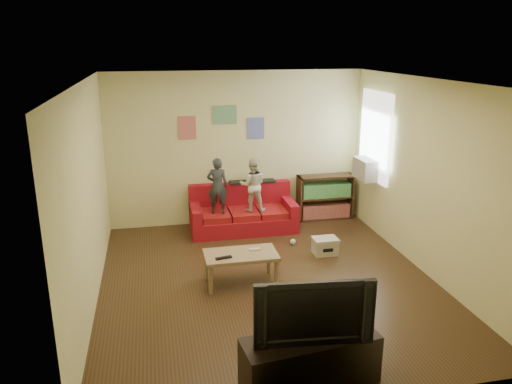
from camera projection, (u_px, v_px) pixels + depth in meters
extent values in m
cube|color=#452F19|center=(268.00, 282.00, 6.86)|extent=(4.50, 5.00, 0.01)
cube|color=white|center=(269.00, 81.00, 6.07)|extent=(4.50, 5.00, 0.01)
cube|color=#ECEB9F|center=(236.00, 149.00, 8.81)|extent=(4.50, 0.01, 2.70)
cube|color=#ECEB9F|center=(338.00, 270.00, 4.12)|extent=(4.50, 0.01, 2.70)
cube|color=#ECEB9F|center=(87.00, 198.00, 6.02)|extent=(0.01, 5.00, 2.70)
cube|color=#ECEB9F|center=(427.00, 178.00, 6.91)|extent=(0.01, 5.00, 2.70)
cube|color=#A5111E|center=(243.00, 223.00, 8.69)|extent=(1.81, 0.81, 0.27)
cube|color=#A5111E|center=(240.00, 196.00, 8.89)|extent=(1.81, 0.16, 0.50)
cube|color=#A5111E|center=(195.00, 212.00, 8.46)|extent=(0.16, 0.81, 0.23)
cube|color=#A5111E|center=(289.00, 206.00, 8.78)|extent=(0.16, 0.81, 0.23)
cube|color=maroon|center=(215.00, 215.00, 8.48)|extent=(0.47, 0.62, 0.11)
cube|color=maroon|center=(244.00, 214.00, 8.58)|extent=(0.47, 0.62, 0.11)
cube|color=maroon|center=(272.00, 212.00, 8.68)|extent=(0.47, 0.62, 0.11)
cube|color=black|center=(252.00, 182.00, 8.86)|extent=(0.81, 0.20, 0.04)
imported|color=#2E3439|center=(217.00, 186.00, 8.30)|extent=(0.39, 0.30, 0.96)
imported|color=silver|center=(253.00, 185.00, 8.43)|extent=(0.50, 0.42, 0.92)
cube|color=#A08560|center=(241.00, 255.00, 6.69)|extent=(0.98, 0.54, 0.05)
cylinder|color=#A08560|center=(211.00, 280.00, 6.46)|extent=(0.06, 0.06, 0.39)
cylinder|color=#A08560|center=(276.00, 274.00, 6.63)|extent=(0.06, 0.06, 0.39)
cylinder|color=#A08560|center=(207.00, 266.00, 6.87)|extent=(0.06, 0.06, 0.39)
cylinder|color=#A08560|center=(269.00, 260.00, 7.05)|extent=(0.06, 0.06, 0.39)
cube|color=black|center=(224.00, 258.00, 6.52)|extent=(0.22, 0.09, 0.02)
cube|color=white|center=(255.00, 250.00, 6.76)|extent=(0.15, 0.05, 0.03)
cube|color=#432C1A|center=(299.00, 199.00, 9.11)|extent=(0.03, 0.31, 0.82)
cube|color=#432C1A|center=(350.00, 195.00, 9.31)|extent=(0.03, 0.31, 0.82)
cube|color=#432C1A|center=(324.00, 217.00, 9.32)|extent=(1.03, 0.31, 0.03)
cube|color=#432C1A|center=(326.00, 176.00, 9.09)|extent=(1.03, 0.31, 0.03)
cube|color=#432C1A|center=(325.00, 197.00, 9.21)|extent=(0.97, 0.31, 0.03)
cube|color=brown|center=(324.00, 210.00, 9.28)|extent=(0.91, 0.26, 0.25)
cube|color=#3F8C43|center=(325.00, 190.00, 9.17)|extent=(0.91, 0.26, 0.25)
cube|color=white|center=(375.00, 136.00, 8.36)|extent=(0.04, 1.08, 1.48)
cube|color=#B7B2A3|center=(366.00, 169.00, 8.50)|extent=(0.28, 0.55, 0.35)
cube|color=#D87266|center=(187.00, 128.00, 8.51)|extent=(0.30, 0.01, 0.40)
cube|color=#72B27F|center=(225.00, 115.00, 8.58)|extent=(0.42, 0.01, 0.32)
cube|color=#727FCC|center=(256.00, 128.00, 8.76)|extent=(0.30, 0.01, 0.38)
cube|color=beige|center=(325.00, 247.00, 7.72)|extent=(0.36, 0.27, 0.22)
cube|color=beige|center=(325.00, 240.00, 7.68)|extent=(0.38, 0.29, 0.04)
cube|color=black|center=(328.00, 250.00, 7.59)|extent=(0.16, 0.00, 0.05)
cube|color=black|center=(310.00, 361.00, 4.75)|extent=(1.35, 0.59, 0.49)
imported|color=black|center=(312.00, 308.00, 4.59)|extent=(1.12, 0.26, 0.64)
sphere|color=white|center=(293.00, 242.00, 8.09)|extent=(0.12, 0.12, 0.10)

